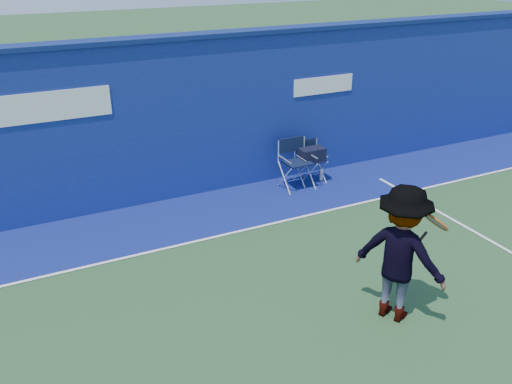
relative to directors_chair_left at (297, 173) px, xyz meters
name	(u,v)px	position (x,y,z in m)	size (l,w,h in m)	color
ground	(286,364)	(-2.69, -4.42, -0.31)	(80.00, 80.00, 0.00)	#294B28
stadium_wall	(152,121)	(-2.70, 0.78, 1.24)	(24.00, 0.50, 3.08)	navy
out_of_bounds_strip	(176,220)	(-2.69, -0.32, -0.31)	(24.00, 1.80, 0.01)	navy
court_lines	(263,333)	(-2.69, -3.82, -0.30)	(24.00, 12.00, 0.01)	white
directors_chair_left	(297,173)	(0.00, 0.00, 0.00)	(0.60, 0.54, 1.00)	silver
directors_chair_right	(311,166)	(0.40, 0.12, 0.05)	(0.52, 0.47, 0.87)	silver
water_bottle	(321,175)	(0.66, 0.09, -0.19)	(0.07, 0.07, 0.25)	silver
tennis_player	(401,254)	(-0.93, -4.22, 0.63)	(1.19, 1.40, 1.88)	#EA4738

